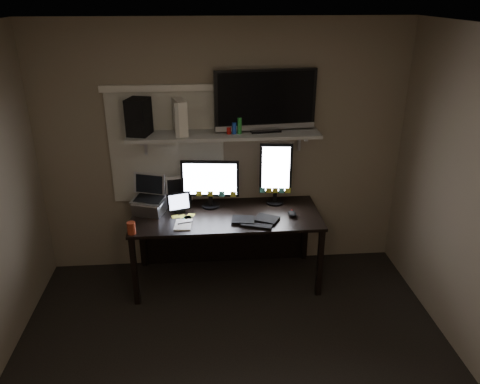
{
  "coord_description": "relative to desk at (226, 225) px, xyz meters",
  "views": [
    {
      "loc": [
        -0.2,
        -2.6,
        2.71
      ],
      "look_at": [
        0.12,
        1.25,
        1.04
      ],
      "focal_mm": 35.0,
      "sensor_mm": 36.0,
      "label": 1
    }
  ],
  "objects": [
    {
      "name": "speaker",
      "position": [
        -0.77,
        0.09,
        1.09
      ],
      "size": [
        0.23,
        0.26,
        0.33
      ],
      "primitive_type": "cube",
      "rotation": [
        0.0,
        0.0,
        -0.27
      ],
      "color": "black",
      "rests_on": "wall_shelf"
    },
    {
      "name": "desk",
      "position": [
        0.0,
        0.0,
        0.0
      ],
      "size": [
        1.8,
        0.75,
        0.73
      ],
      "color": "black",
      "rests_on": "floor"
    },
    {
      "name": "keyboard",
      "position": [
        0.26,
        -0.28,
        0.19
      ],
      "size": [
        0.47,
        0.31,
        0.03
      ],
      "primitive_type": "cube",
      "rotation": [
        0.0,
        0.0,
        -0.33
      ],
      "color": "black",
      "rests_on": "desk"
    },
    {
      "name": "mouse",
      "position": [
        0.63,
        -0.2,
        0.2
      ],
      "size": [
        0.09,
        0.13,
        0.04
      ],
      "primitive_type": "ellipsoid",
      "rotation": [
        0.0,
        0.0,
        0.12
      ],
      "color": "black",
      "rests_on": "desk"
    },
    {
      "name": "window_blinds",
      "position": [
        -0.55,
        0.24,
        0.75
      ],
      "size": [
        1.1,
        0.02,
        1.1
      ],
      "primitive_type": "cube",
      "color": "beige",
      "rests_on": "back_wall"
    },
    {
      "name": "game_console",
      "position": [
        -0.4,
        0.1,
        1.09
      ],
      "size": [
        0.15,
        0.28,
        0.32
      ],
      "primitive_type": "cube",
      "rotation": [
        0.0,
        0.0,
        0.26
      ],
      "color": "silver",
      "rests_on": "wall_shelf"
    },
    {
      "name": "tv",
      "position": [
        0.39,
        0.12,
        1.21
      ],
      "size": [
        0.97,
        0.27,
        0.57
      ],
      "primitive_type": "cube",
      "rotation": [
        0.0,
        0.0,
        0.1
      ],
      "color": "black",
      "rests_on": "wall_shelf"
    },
    {
      "name": "back_wall",
      "position": [
        0.0,
        0.25,
        0.7
      ],
      "size": [
        3.6,
        0.0,
        3.6
      ],
      "primitive_type": "plane",
      "rotation": [
        1.57,
        0.0,
        0.0
      ],
      "color": "#7B6958",
      "rests_on": "floor"
    },
    {
      "name": "cup",
      "position": [
        -0.85,
        -0.43,
        0.23
      ],
      "size": [
        0.09,
        0.09,
        0.11
      ],
      "primitive_type": "cylinder",
      "rotation": [
        0.0,
        0.0,
        -0.27
      ],
      "color": "maroon",
      "rests_on": "desk"
    },
    {
      "name": "tablet",
      "position": [
        -0.45,
        -0.03,
        0.28
      ],
      "size": [
        0.25,
        0.16,
        0.2
      ],
      "primitive_type": "cube",
      "rotation": [
        0.0,
        0.0,
        0.29
      ],
      "color": "black",
      "rests_on": "desk"
    },
    {
      "name": "ceiling",
      "position": [
        0.0,
        -1.55,
        1.95
      ],
      "size": [
        3.6,
        3.6,
        0.0
      ],
      "primitive_type": "plane",
      "rotation": [
        3.14,
        0.0,
        0.0
      ],
      "color": "silver",
      "rests_on": "back_wall"
    },
    {
      "name": "notepad",
      "position": [
        -0.4,
        -0.32,
        0.18
      ],
      "size": [
        0.17,
        0.22,
        0.01
      ],
      "primitive_type": "cube",
      "rotation": [
        0.0,
        0.0,
        -0.08
      ],
      "color": "white",
      "rests_on": "desk"
    },
    {
      "name": "sticky_notes",
      "position": [
        -0.4,
        -0.2,
        0.18
      ],
      "size": [
        0.32,
        0.26,
        0.0
      ],
      "primitive_type": null,
      "rotation": [
        0.0,
        0.0,
        -0.18
      ],
      "color": "yellow",
      "rests_on": "desk"
    },
    {
      "name": "monitor_landscape",
      "position": [
        -0.14,
        0.07,
        0.42
      ],
      "size": [
        0.56,
        0.12,
        0.49
      ],
      "primitive_type": "cube",
      "rotation": [
        0.0,
        0.0,
        -0.12
      ],
      "color": "black",
      "rests_on": "desk"
    },
    {
      "name": "file_sorter",
      "position": [
        -0.45,
        0.18,
        0.32
      ],
      "size": [
        0.24,
        0.16,
        0.29
      ],
      "primitive_type": "cube",
      "rotation": [
        0.0,
        0.0,
        0.26
      ],
      "color": "black",
      "rests_on": "desk"
    },
    {
      "name": "bottles",
      "position": [
        0.09,
        0.04,
        1.0
      ],
      "size": [
        0.25,
        0.09,
        0.16
      ],
      "primitive_type": null,
      "rotation": [
        0.0,
        0.0,
        0.15
      ],
      "color": "#A50F0C",
      "rests_on": "wall_shelf"
    },
    {
      "name": "monitor_portrait",
      "position": [
        0.5,
        0.1,
        0.49
      ],
      "size": [
        0.32,
        0.09,
        0.63
      ],
      "primitive_type": "cube",
      "rotation": [
        0.0,
        0.0,
        -0.11
      ],
      "color": "black",
      "rests_on": "desk"
    },
    {
      "name": "laptop",
      "position": [
        -0.73,
        -0.02,
        0.35
      ],
      "size": [
        0.38,
        0.34,
        0.35
      ],
      "primitive_type": "cube",
      "rotation": [
        0.0,
        0.0,
        -0.33
      ],
      "color": "#B4B4B9",
      "rests_on": "desk"
    },
    {
      "name": "wall_shelf",
      "position": [
        0.0,
        0.08,
        0.91
      ],
      "size": [
        1.8,
        0.35,
        0.03
      ],
      "primitive_type": "cube",
      "color": "#A6A6A1",
      "rests_on": "back_wall"
    }
  ]
}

